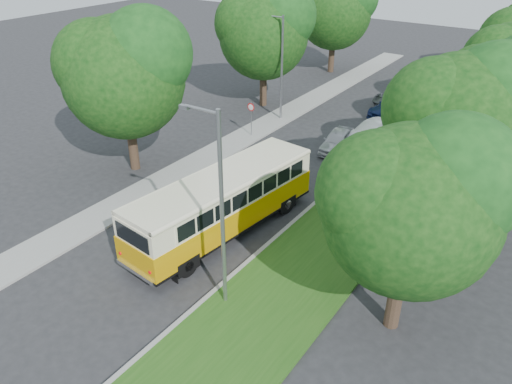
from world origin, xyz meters
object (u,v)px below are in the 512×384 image
Objects in this scene: lamppost_far at (281,65)px; car_silver at (338,141)px; lamppost_near at (220,206)px; vintage_bus at (223,205)px; car_white at (374,134)px; car_blue at (393,107)px; car_grey at (400,96)px.

lamppost_far is 7.52m from car_silver.
lamppost_near is 5.69m from vintage_bus.
lamppost_near is 1.71× the size of car_white.
lamppost_near reaches higher than car_blue.
lamppost_far is 0.72× the size of vintage_bus.
vintage_bus is 22.92m from car_grey.
car_grey is (-1.45, 8.88, -0.06)m from car_white.
car_blue is (0.83, 20.11, -0.85)m from vintage_bus.
car_blue is (-2.15, 24.04, -3.68)m from lamppost_near.
car_white reaches higher than car_silver.
lamppost_far is at bearing 147.74° from car_silver.
car_silver is 2.70m from car_white.
lamppost_near is 1.68× the size of car_blue.
car_blue is at bearing 118.37° from car_white.
car_blue is 2.84m from car_grey.
car_blue is (0.65, 8.26, 0.02)m from car_silver.
lamppost_near is 27.21m from car_grey.
car_blue is 0.93× the size of car_grey.
lamppost_far is 1.46× the size of car_grey.
car_silver is at bearing -75.57° from car_grey.
lamppost_far reaches higher than car_blue.
lamppost_far reaches higher than car_grey.
lamppost_far is 8.41m from car_white.
car_grey is at bearing 53.15° from lamppost_far.
vintage_bus is 2.21× the size of car_white.
car_grey is at bearing 118.80° from car_white.
lamppost_far is 1.91× the size of car_silver.
lamppost_near is 24.41m from car_blue.
vintage_bus reaches higher than car_white.
vintage_bus reaches higher than car_blue.
lamppost_near is at bearing -64.29° from lamppost_far.
vintage_bus is 2.17× the size of car_blue.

